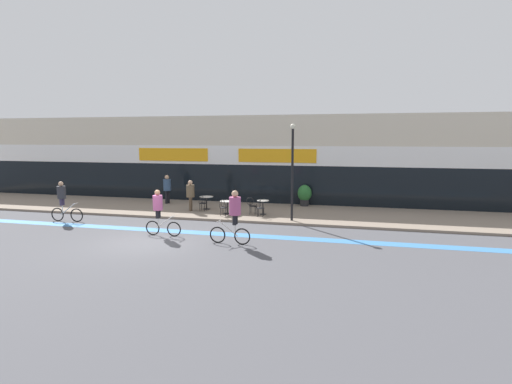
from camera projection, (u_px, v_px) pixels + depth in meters
ground_plane at (147, 242)px, 16.29m from camera, size 120.00×120.00×0.00m
sidewalk_slab at (209, 210)px, 23.26m from camera, size 40.00×5.50×0.12m
storefront_facade at (232, 159)px, 27.43m from camera, size 40.00×4.06×5.61m
bike_lane_stripe at (169, 231)px, 18.23m from camera, size 36.00×0.70×0.01m
bistro_table_0 at (206, 200)px, 23.03m from camera, size 0.79×0.79×0.74m
bistro_table_1 at (227, 204)px, 21.62m from camera, size 0.78×0.78×0.71m
bistro_table_2 at (263, 204)px, 21.44m from camera, size 0.66×0.66×0.77m
cafe_chair_0_near at (203, 202)px, 22.43m from camera, size 0.41×0.58×0.90m
cafe_chair_1_near at (224, 206)px, 21.02m from camera, size 0.44×0.60×0.90m
cafe_chair_2_near at (260, 207)px, 20.84m from camera, size 0.41×0.58×0.90m
cafe_chair_2_side at (252, 204)px, 21.59m from camera, size 0.58×0.42×0.90m
planter_pot at (305, 194)px, 24.13m from camera, size 0.84×0.84×1.28m
lamp_post at (292, 165)px, 19.58m from camera, size 0.26×0.26×4.77m
cyclist_0 at (159, 209)px, 17.20m from camera, size 1.65×0.48×2.01m
cyclist_1 at (63, 199)px, 20.14m from camera, size 1.77×0.51×2.05m
cyclist_2 at (234, 212)px, 15.79m from camera, size 1.71×0.50×2.17m
pedestrian_near_end at (167, 187)px, 24.96m from camera, size 0.57×0.57×1.79m
pedestrian_far_end at (190, 193)px, 22.37m from camera, size 0.53×0.53×1.74m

